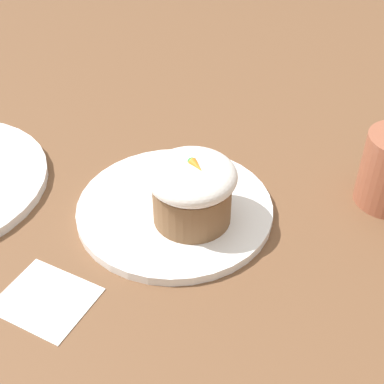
{
  "coord_description": "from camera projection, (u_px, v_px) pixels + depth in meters",
  "views": [
    {
      "loc": [
        0.42,
        -0.25,
        0.43
      ],
      "look_at": [
        0.03,
        0.01,
        0.05
      ],
      "focal_mm": 50.0,
      "sensor_mm": 36.0,
      "label": 1
    }
  ],
  "objects": [
    {
      "name": "dessert_plate",
      "position": [
        175.0,
        209.0,
        0.65
      ],
      "size": [
        0.24,
        0.24,
        0.01
      ],
      "color": "white",
      "rests_on": "ground_plane"
    },
    {
      "name": "spoon",
      "position": [
        168.0,
        200.0,
        0.65
      ],
      "size": [
        0.12,
        0.07,
        0.01
      ],
      "color": "silver",
      "rests_on": "dessert_plate"
    },
    {
      "name": "ground_plane",
      "position": [
        175.0,
        212.0,
        0.65
      ],
      "size": [
        4.0,
        4.0,
        0.0
      ],
      "primitive_type": "plane",
      "color": "brown"
    },
    {
      "name": "paper_napkin",
      "position": [
        46.0,
        299.0,
        0.55
      ],
      "size": [
        0.12,
        0.11,
        0.0
      ],
      "color": "white",
      "rests_on": "ground_plane"
    },
    {
      "name": "carrot_cake",
      "position": [
        192.0,
        189.0,
        0.6
      ],
      "size": [
        0.1,
        0.1,
        0.09
      ],
      "color": "brown",
      "rests_on": "dessert_plate"
    }
  ]
}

